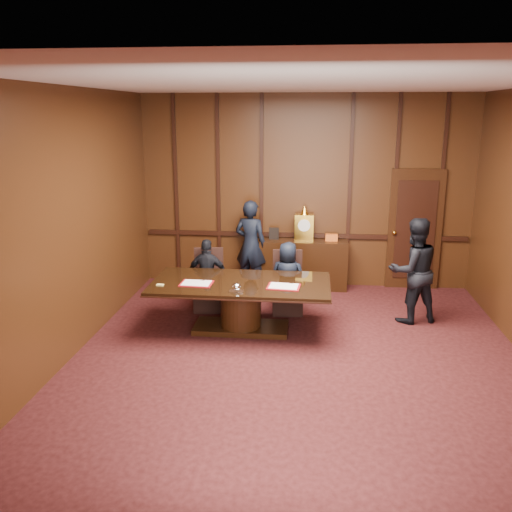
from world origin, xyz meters
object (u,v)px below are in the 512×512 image
(conference_table, at_px, (241,298))
(signatory_left, at_px, (208,275))
(signatory_right, at_px, (288,278))
(witness_right, at_px, (413,271))
(witness_left, at_px, (251,245))
(sideboard, at_px, (303,262))

(conference_table, distance_m, signatory_left, 1.03)
(signatory_right, xyz_separation_m, witness_right, (1.93, -0.14, 0.23))
(conference_table, bearing_deg, witness_right, 14.41)
(conference_table, distance_m, witness_left, 2.03)
(witness_left, relative_size, witness_right, 1.01)
(witness_left, bearing_deg, conference_table, 110.20)
(sideboard, height_order, signatory_right, sideboard)
(signatory_right, distance_m, witness_left, 1.43)
(signatory_left, relative_size, signatory_right, 1.01)
(sideboard, distance_m, signatory_right, 1.38)
(signatory_left, bearing_deg, conference_table, 131.07)
(sideboard, relative_size, conference_table, 0.61)
(signatory_right, bearing_deg, conference_table, 60.30)
(signatory_left, bearing_deg, signatory_right, -178.03)
(signatory_left, height_order, witness_right, witness_right)
(signatory_left, xyz_separation_m, witness_left, (0.57, 1.20, 0.23))
(signatory_left, height_order, signatory_right, signatory_left)
(witness_left, bearing_deg, witness_right, 171.19)
(conference_table, height_order, witness_left, witness_left)
(sideboard, xyz_separation_m, signatory_right, (-0.23, -1.36, 0.11))
(sideboard, bearing_deg, conference_table, -112.10)
(conference_table, xyz_separation_m, witness_left, (-0.08, 2.00, 0.31))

